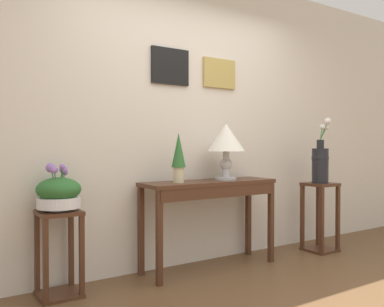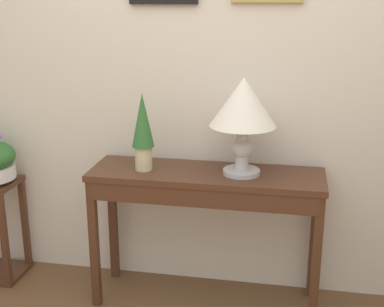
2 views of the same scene
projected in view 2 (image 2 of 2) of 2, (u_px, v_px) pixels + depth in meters
back_wall_with_art at (197, 54)px, 2.99m from camera, size 9.00×0.13×2.80m
console_table at (206, 193)px, 2.89m from camera, size 1.28×0.39×0.80m
table_lamp at (243, 107)px, 2.74m from camera, size 0.35×0.35×0.52m
potted_plant_on_console at (143, 128)px, 2.84m from camera, size 0.12×0.12×0.43m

